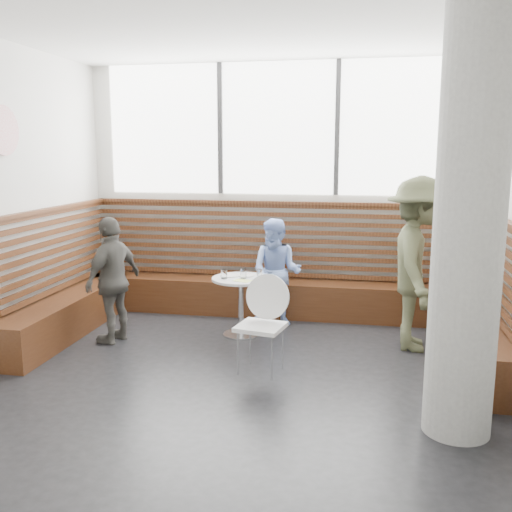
% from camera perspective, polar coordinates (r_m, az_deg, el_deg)
% --- Properties ---
extents(room, '(5.00, 5.00, 3.20)m').
position_cam_1_polar(room, '(4.99, -2.14, 4.76)').
color(room, silver).
rests_on(room, ground).
extents(booth, '(5.00, 2.50, 1.44)m').
position_cam_1_polar(booth, '(6.91, 1.20, -3.69)').
color(booth, '#3A1E0E').
rests_on(booth, ground).
extents(concrete_column, '(0.50, 0.50, 3.20)m').
position_cam_1_polar(concrete_column, '(4.33, 20.56, 3.20)').
color(concrete_column, gray).
rests_on(concrete_column, ground).
extents(wall_art, '(0.03, 0.50, 0.50)m').
position_cam_1_polar(wall_art, '(6.34, -24.00, 11.41)').
color(wall_art, white).
rests_on(wall_art, room).
extents(cafe_table, '(0.66, 0.66, 0.68)m').
position_cam_1_polar(cafe_table, '(6.52, -1.51, -3.84)').
color(cafe_table, silver).
rests_on(cafe_table, ground).
extents(cafe_chair, '(0.44, 0.43, 0.92)m').
position_cam_1_polar(cafe_chair, '(5.49, 0.60, -5.98)').
color(cafe_chair, white).
rests_on(cafe_chair, ground).
extents(adult_man, '(0.72, 1.22, 1.85)m').
position_cam_1_polar(adult_man, '(6.25, 15.91, -0.76)').
color(adult_man, '#4C5035').
rests_on(adult_man, ground).
extents(child_back, '(0.70, 0.58, 1.30)m').
position_cam_1_polar(child_back, '(6.90, 2.07, -1.65)').
color(child_back, '#84A2E6').
rests_on(child_back, ground).
extents(child_left, '(0.55, 0.88, 1.40)m').
position_cam_1_polar(child_left, '(6.47, -14.09, -2.33)').
color(child_left, '#4E4C46').
rests_on(child_left, ground).
extents(plate_near, '(0.22, 0.22, 0.02)m').
position_cam_1_polar(plate_near, '(6.56, -2.65, -1.95)').
color(plate_near, white).
rests_on(plate_near, cafe_table).
extents(plate_far, '(0.19, 0.19, 0.01)m').
position_cam_1_polar(plate_far, '(6.56, -0.98, -1.95)').
color(plate_far, white).
rests_on(plate_far, cafe_table).
extents(glass_left, '(0.07, 0.07, 0.11)m').
position_cam_1_polar(glass_left, '(6.42, -3.21, -1.81)').
color(glass_left, white).
rests_on(glass_left, cafe_table).
extents(glass_mid, '(0.07, 0.07, 0.11)m').
position_cam_1_polar(glass_mid, '(6.41, -1.27, -1.79)').
color(glass_mid, white).
rests_on(glass_mid, cafe_table).
extents(glass_right, '(0.06, 0.06, 0.10)m').
position_cam_1_polar(glass_right, '(6.46, 0.35, -1.75)').
color(glass_right, white).
rests_on(glass_right, cafe_table).
extents(menu_card, '(0.21, 0.18, 0.00)m').
position_cam_1_polar(menu_card, '(6.31, -1.37, -2.48)').
color(menu_card, '#A5C64C').
rests_on(menu_card, cafe_table).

